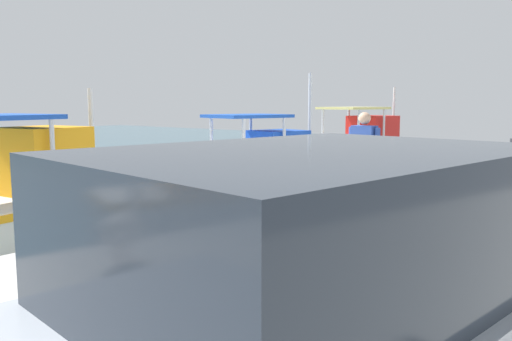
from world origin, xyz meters
The scene contains 6 objects.
fishing_boat_second centered at (-3.76, 2.87, 0.72)m, with size 4.95×2.94×2.87m.
fishing_boat_third centered at (2.29, 2.39, 0.65)m, with size 4.94×2.80×3.40m.
fishing_boat_fourth centered at (8.78, 3.16, 0.71)m, with size 5.75×2.72×3.19m.
fisherman_standing centered at (0.49, -1.49, 1.70)m, with size 0.25×0.63×1.63m.
parked_car centered at (-6.06, -4.81, 1.52)m, with size 4.25×2.19×1.57m.
mooring_bollard_nearest centered at (3.38, -0.45, 1.04)m, with size 0.25×0.25×0.48m, color #333338.
Camera 1 is at (-8.00, -6.21, 2.58)m, focal length 37.14 mm.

